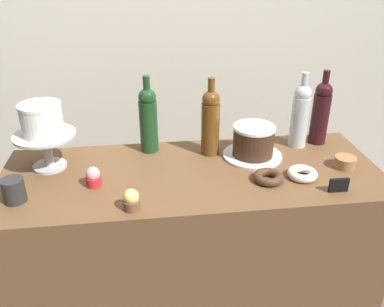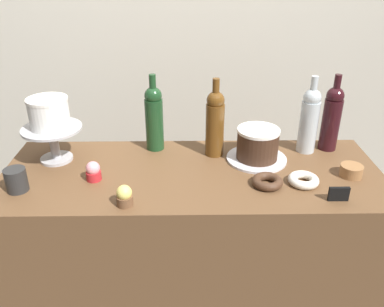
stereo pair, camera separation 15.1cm
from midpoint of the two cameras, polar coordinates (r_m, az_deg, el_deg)
back_wall at (r=2.23m, az=1.68°, el=17.65°), size 6.00×0.05×2.60m
display_counter at (r=1.81m, az=2.47°, el=-15.14°), size 1.47×0.56×0.90m
cake_stand_pedestal at (r=1.66m, az=-16.74°, el=2.07°), size 0.23×0.23×0.14m
white_layer_cake at (r=1.62m, az=-17.23°, el=5.48°), size 0.16×0.16×0.12m
silver_serving_platter at (r=1.66m, az=11.74°, el=-0.78°), size 0.24×0.24×0.01m
chocolate_round_cake at (r=1.63m, az=11.96°, el=1.33°), size 0.17×0.17×0.13m
wine_bottle_green at (r=1.67m, az=-2.85°, el=5.16°), size 0.08×0.08×0.33m
wine_bottle_dark_red at (r=1.79m, az=21.59°, el=4.79°), size 0.08×0.08×0.33m
wine_bottle_clear at (r=1.74m, az=18.77°, el=4.59°), size 0.08×0.08×0.33m
wine_bottle_amber at (r=1.63m, az=5.96°, el=4.40°), size 0.08×0.08×0.33m
cupcake_lemon at (r=1.34m, az=-6.44°, el=-6.14°), size 0.06×0.06×0.07m
cupcake_strawberry at (r=1.50m, az=-11.13°, el=-2.60°), size 0.06×0.06×0.07m
donut_chocolate at (r=1.49m, az=13.55°, el=-3.99°), size 0.11×0.11×0.03m
donut_sugar at (r=1.54m, az=18.34°, el=-3.69°), size 0.11×0.11×0.03m
cookie_stack at (r=1.65m, az=24.21°, el=-2.32°), size 0.08×0.08×0.04m
price_sign_chalkboard at (r=1.48m, az=22.97°, el=-5.42°), size 0.07×0.01×0.05m
coffee_cup_ceramic at (r=1.51m, az=-21.20°, el=-3.61°), size 0.08×0.08×0.08m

